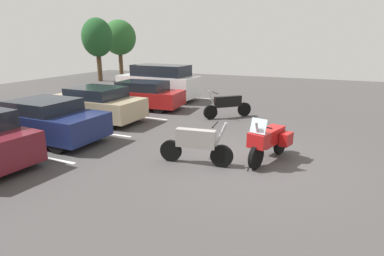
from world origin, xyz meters
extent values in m
cube|color=#423F3F|center=(0.00, 0.00, -0.05)|extent=(44.00, 44.00, 0.10)
cylinder|color=black|center=(-0.45, -0.21, 0.33)|extent=(0.67, 0.30, 0.67)
cylinder|color=black|center=(0.99, -0.62, 0.33)|extent=(0.67, 0.30, 0.67)
cube|color=#A51414|center=(0.27, -0.42, 0.73)|extent=(1.19, 0.70, 0.44)
cylinder|color=#B2B2B7|center=(-0.33, -0.24, 0.75)|extent=(0.51, 0.21, 1.14)
cylinder|color=black|center=(-0.25, -0.27, 1.13)|extent=(0.21, 0.61, 0.04)
cube|color=#A51414|center=(-0.35, -0.24, 0.78)|extent=(0.56, 0.59, 0.39)
cube|color=#B2C1CC|center=(-0.40, -0.22, 1.17)|extent=(0.28, 0.47, 0.39)
cube|color=#A51414|center=(0.50, -0.84, 0.63)|extent=(0.49, 0.35, 0.36)
cube|color=#A51414|center=(0.69, -0.18, 0.63)|extent=(0.49, 0.35, 0.36)
cylinder|color=black|center=(4.22, 2.82, 0.31)|extent=(0.52, 0.53, 0.62)
cylinder|color=black|center=(5.39, 1.62, 0.31)|extent=(0.52, 0.53, 0.62)
cube|color=black|center=(4.81, 2.22, 0.73)|extent=(1.04, 1.06, 0.48)
cylinder|color=#B2B2B7|center=(4.31, 2.73, 0.71)|extent=(0.40, 0.40, 1.09)
cylinder|color=black|center=(4.36, 2.67, 1.15)|extent=(0.47, 0.46, 0.04)
cylinder|color=black|center=(-0.70, 0.66, 0.31)|extent=(0.19, 0.63, 0.62)
cylinder|color=black|center=(-0.87, 2.12, 0.31)|extent=(0.19, 0.63, 0.62)
cube|color=gray|center=(-0.78, 1.39, 0.74)|extent=(0.37, 1.12, 0.50)
cylinder|color=#B2B2B7|center=(-0.71, 0.78, 0.71)|extent=(0.13, 0.50, 1.09)
cylinder|color=black|center=(-0.72, 0.86, 1.17)|extent=(0.62, 0.11, 0.04)
cube|color=silver|center=(-2.12, 7.00, 0.00)|extent=(0.12, 5.01, 0.01)
cube|color=silver|center=(0.62, 7.00, 0.00)|extent=(0.12, 5.01, 0.01)
cube|color=silver|center=(3.37, 7.00, 0.00)|extent=(0.12, 5.01, 0.01)
cube|color=silver|center=(6.11, 7.00, 0.00)|extent=(0.12, 5.01, 0.01)
cube|color=silver|center=(8.85, 7.00, 0.00)|extent=(0.12, 5.01, 0.01)
cylinder|color=black|center=(-2.65, 5.72, 0.32)|extent=(0.27, 0.66, 0.64)
cube|color=navy|center=(-0.81, 7.11, 0.61)|extent=(2.00, 4.58, 0.77)
cube|color=black|center=(-0.81, 6.94, 1.21)|extent=(1.78, 1.99, 0.41)
cylinder|color=black|center=(0.04, 8.63, 0.35)|extent=(0.24, 0.70, 0.70)
cylinder|color=black|center=(-1.66, 5.59, 0.35)|extent=(0.24, 0.70, 0.70)
cylinder|color=black|center=(-0.03, 5.55, 0.35)|extent=(0.24, 0.70, 0.70)
cube|color=tan|center=(1.97, 7.25, 0.62)|extent=(2.00, 4.32, 0.78)
cube|color=black|center=(1.97, 7.03, 1.23)|extent=(1.79, 2.08, 0.44)
cylinder|color=black|center=(1.20, 8.73, 0.35)|extent=(0.24, 0.70, 0.70)
cylinder|color=black|center=(2.82, 8.68, 0.35)|extent=(0.24, 0.70, 0.70)
cylinder|color=black|center=(1.12, 5.82, 0.35)|extent=(0.24, 0.70, 0.70)
cylinder|color=black|center=(2.74, 5.78, 0.35)|extent=(0.24, 0.70, 0.70)
cube|color=maroon|center=(4.96, 7.09, 0.57)|extent=(2.08, 4.84, 0.72)
cube|color=black|center=(4.99, 6.69, 1.15)|extent=(1.77, 2.35, 0.44)
cylinder|color=black|center=(4.10, 8.64, 0.32)|extent=(0.27, 0.66, 0.64)
cylinder|color=black|center=(5.59, 8.75, 0.32)|extent=(0.27, 0.66, 0.64)
cylinder|color=black|center=(4.33, 5.44, 0.32)|extent=(0.27, 0.66, 0.64)
cylinder|color=black|center=(5.82, 5.54, 0.32)|extent=(0.27, 0.66, 0.64)
cube|color=white|center=(7.49, 7.27, 0.80)|extent=(2.04, 4.68, 1.14)
cube|color=black|center=(7.48, 7.04, 1.68)|extent=(1.83, 3.18, 0.61)
cylinder|color=black|center=(6.77, 8.86, 0.36)|extent=(0.25, 0.72, 0.72)
cylinder|color=black|center=(8.35, 8.79, 0.36)|extent=(0.25, 0.72, 0.72)
cylinder|color=black|center=(6.63, 5.74, 0.36)|extent=(0.25, 0.72, 0.72)
cylinder|color=black|center=(8.21, 5.67, 0.36)|extent=(0.25, 0.72, 0.72)
cylinder|color=#4C3823|center=(13.08, 16.04, 1.00)|extent=(0.39, 0.39, 2.01)
ellipsoid|color=#1E4C23|center=(13.08, 16.04, 3.56)|extent=(2.51, 2.51, 3.11)
cylinder|color=#4C3823|center=(18.50, 17.81, 0.95)|extent=(0.40, 0.40, 1.91)
ellipsoid|color=#285B28|center=(18.50, 17.81, 3.61)|extent=(3.25, 3.25, 3.41)
camera|label=1|loc=(-8.31, -1.79, 3.32)|focal=29.39mm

